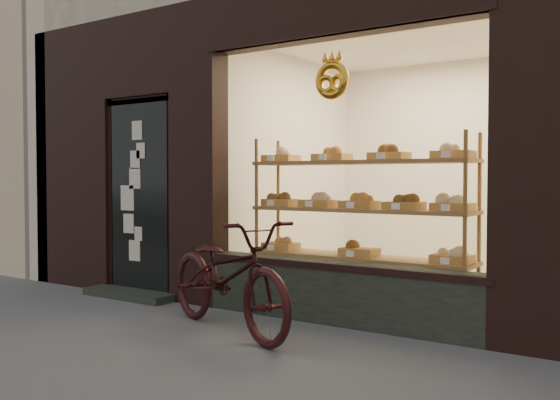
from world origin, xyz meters
The scene contains 4 objects.
ground centered at (0.00, 0.00, 0.00)m, with size 90.00×90.00×0.00m, color #4F515B.
neighbor_left centered at (-9.60, 5.50, 4.50)m, with size 12.00×7.00×9.00m, color beige.
display_shelf centered at (0.45, 2.55, 0.87)m, with size 2.20×0.45×1.70m.
bicycle centered at (-0.16, 1.33, 0.48)m, with size 0.64×1.83×0.96m, color black.
Camera 1 is at (3.16, -2.73, 1.30)m, focal length 40.00 mm.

